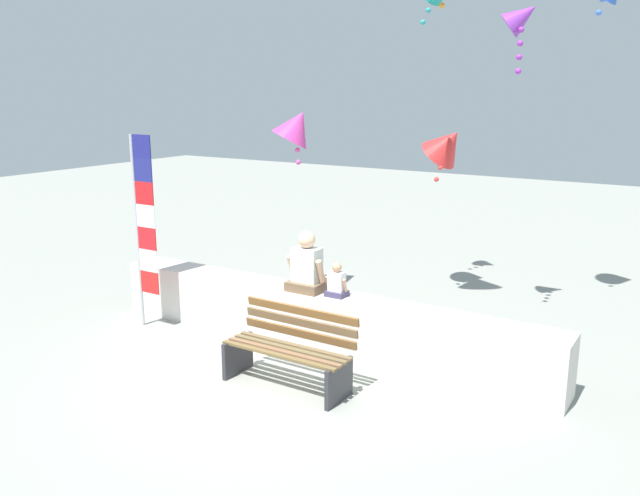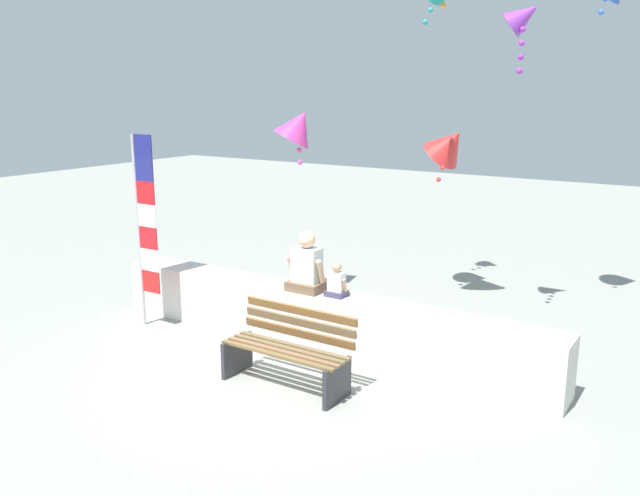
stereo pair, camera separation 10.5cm
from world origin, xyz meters
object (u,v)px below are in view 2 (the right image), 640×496
object	(u,v)px
park_bench	(289,351)
person_adult	(307,268)
person_child	(337,283)
kite_red	(450,144)
flag_banner	(144,222)
kite_magenta	(298,126)
kite_purple	(524,17)

from	to	relation	value
park_bench	person_adult	size ratio (longest dim) A/B	1.92
person_child	kite_red	bearing A→B (deg)	86.75
person_child	kite_red	world-z (taller)	kite_red
flag_banner	kite_magenta	distance (m)	2.89
flag_banner	kite_purple	size ratio (longest dim) A/B	2.66
kite_purple	kite_red	size ratio (longest dim) A/B	1.06
person_child	kite_magenta	bearing A→B (deg)	135.34
person_adult	kite_red	world-z (taller)	kite_red
park_bench	person_child	xyz separation A→B (m)	(-0.03, 1.11, 0.53)
person_adult	person_child	xyz separation A→B (m)	(0.46, 0.00, -0.14)
person_adult	kite_purple	bearing A→B (deg)	49.96
kite_purple	kite_magenta	distance (m)	3.67
kite_purple	kite_red	bearing A→B (deg)	146.20
park_bench	flag_banner	distance (m)	3.09
flag_banner	kite_purple	xyz separation A→B (m)	(4.29, 2.92, 2.75)
flag_banner	person_adult	bearing A→B (deg)	14.64
flag_banner	kite_red	bearing A→B (deg)	51.87
person_adult	kite_red	xyz separation A→B (m)	(0.64, 3.19, 1.42)
flag_banner	kite_purple	distance (m)	5.87
kite_purple	person_child	bearing A→B (deg)	-122.74
person_child	person_adult	bearing A→B (deg)	-179.94
flag_banner	kite_red	xyz separation A→B (m)	(2.98, 3.80, 0.95)
person_adult	park_bench	bearing A→B (deg)	-66.36
person_child	flag_banner	size ratio (longest dim) A/B	0.16
kite_magenta	kite_purple	bearing A→B (deg)	8.65
flag_banner	person_child	bearing A→B (deg)	12.34
person_child	kite_purple	distance (m)	4.33
flag_banner	kite_purple	bearing A→B (deg)	34.30
kite_purple	kite_red	xyz separation A→B (m)	(-1.31, 0.87, -1.79)
person_adult	flag_banner	world-z (taller)	flag_banner
flag_banner	kite_magenta	world-z (taller)	kite_magenta
person_child	kite_magenta	distance (m)	3.16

